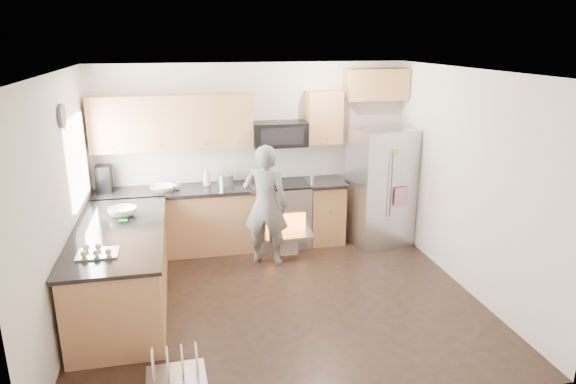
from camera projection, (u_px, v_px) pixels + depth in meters
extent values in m
plane|color=black|center=(281.00, 300.00, 5.97)|extent=(4.50, 4.50, 0.00)
cube|color=silver|center=(253.00, 154.00, 7.47)|extent=(4.50, 0.04, 2.60)
cube|color=silver|center=(334.00, 272.00, 3.72)|extent=(4.50, 0.04, 2.60)
cube|color=silver|center=(61.00, 207.00, 5.14)|extent=(0.04, 4.00, 2.60)
cube|color=silver|center=(467.00, 182.00, 6.05)|extent=(0.04, 4.00, 2.60)
cube|color=white|center=(280.00, 72.00, 5.22)|extent=(4.50, 4.00, 0.04)
cube|color=white|center=(77.00, 160.00, 6.01)|extent=(0.04, 1.00, 1.00)
cylinder|color=#FFE7CC|center=(333.00, 66.00, 6.43)|extent=(0.14, 0.14, 0.02)
cylinder|color=#474754|center=(62.00, 116.00, 5.32)|extent=(0.03, 0.26, 0.26)
cube|color=tan|center=(179.00, 223.00, 7.21)|extent=(2.15, 0.60, 0.87)
cube|color=black|center=(177.00, 191.00, 7.06)|extent=(2.19, 0.64, 0.04)
cube|color=tan|center=(324.00, 212.00, 7.64)|extent=(0.50, 0.60, 0.87)
cube|color=black|center=(325.00, 182.00, 7.49)|extent=(0.54, 0.64, 0.04)
cube|color=tan|center=(172.00, 122.00, 6.93)|extent=(2.16, 0.33, 0.74)
cube|color=tan|center=(323.00, 117.00, 7.36)|extent=(0.50, 0.33, 0.74)
cube|color=tan|center=(376.00, 84.00, 7.38)|extent=(0.90, 0.33, 0.44)
imported|color=white|center=(162.00, 188.00, 6.97)|extent=(0.32, 0.32, 0.08)
imported|color=white|center=(207.00, 177.00, 7.18)|extent=(0.11, 0.11, 0.27)
imported|color=white|center=(176.00, 186.00, 7.03)|extent=(0.14, 0.14, 0.11)
cylinder|color=#B7B7BC|center=(225.00, 180.00, 7.23)|extent=(0.24, 0.24, 0.16)
cube|color=black|center=(104.00, 179.00, 6.90)|extent=(0.19, 0.23, 0.36)
cylinder|color=#B7B7BC|center=(313.00, 177.00, 7.52)|extent=(0.09, 0.09, 0.07)
cube|color=tan|center=(123.00, 271.00, 5.73)|extent=(0.90, 2.30, 0.87)
cube|color=black|center=(119.00, 231.00, 5.59)|extent=(0.96, 2.36, 0.04)
imported|color=white|center=(123.00, 212.00, 6.00)|extent=(0.32, 0.32, 0.10)
cube|color=green|center=(123.00, 221.00, 5.80)|extent=(0.09, 0.07, 0.03)
cube|color=#B7B7BC|center=(97.00, 251.00, 4.94)|extent=(0.39, 0.29, 0.08)
cube|color=#B7B7BC|center=(282.00, 215.00, 7.48)|extent=(0.76, 0.62, 0.90)
cube|color=black|center=(281.00, 184.00, 7.35)|extent=(0.76, 0.60, 0.03)
cube|color=orange|center=(286.00, 225.00, 7.20)|extent=(0.56, 0.02, 0.34)
cube|color=#B7B7BC|center=(288.00, 235.00, 7.07)|extent=(0.70, 0.34, 0.03)
cube|color=silver|center=(289.00, 246.00, 7.07)|extent=(0.24, 0.03, 0.28)
cube|color=black|center=(280.00, 134.00, 7.26)|extent=(0.76, 0.40, 0.34)
cube|color=#B7B7BC|center=(380.00, 187.00, 7.44)|extent=(0.93, 0.78, 1.70)
cylinder|color=#B7B7BC|center=(388.00, 185.00, 7.08)|extent=(0.02, 0.02, 0.93)
cylinder|color=#B7B7BC|center=(392.00, 185.00, 7.10)|extent=(0.02, 0.02, 0.93)
cube|color=pink|center=(401.00, 197.00, 7.19)|extent=(0.22, 0.04, 0.28)
cube|color=#8EB7E4|center=(380.00, 166.00, 6.98)|extent=(0.17, 0.03, 0.20)
imported|color=slate|center=(266.00, 205.00, 6.74)|extent=(0.69, 0.57, 1.63)
cube|color=#B7B7BC|center=(176.00, 377.00, 4.59)|extent=(0.54, 0.44, 0.03)
cylinder|color=white|center=(153.00, 365.00, 4.50)|extent=(0.03, 0.29, 0.29)
cylinder|color=white|center=(168.00, 363.00, 4.53)|extent=(0.03, 0.29, 0.29)
cylinder|color=white|center=(182.00, 361.00, 4.56)|extent=(0.03, 0.29, 0.29)
cylinder|color=white|center=(196.00, 359.00, 4.59)|extent=(0.03, 0.29, 0.29)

